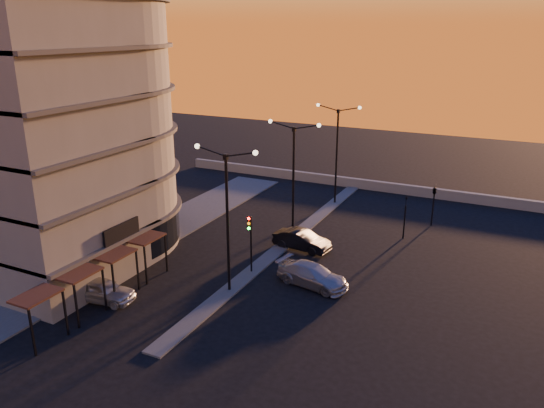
% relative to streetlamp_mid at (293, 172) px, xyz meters
% --- Properties ---
extents(ground, '(120.00, 120.00, 0.00)m').
position_rel_streetlamp_mid_xyz_m(ground, '(0.00, -10.00, -5.59)').
color(ground, black).
rests_on(ground, ground).
extents(sidewalk_west, '(5.00, 40.00, 0.12)m').
position_rel_streetlamp_mid_xyz_m(sidewalk_west, '(-10.50, -6.00, -5.53)').
color(sidewalk_west, '#454543').
rests_on(sidewalk_west, ground).
extents(median, '(1.20, 36.00, 0.12)m').
position_rel_streetlamp_mid_xyz_m(median, '(0.00, 0.00, -5.53)').
color(median, '#454543').
rests_on(median, ground).
extents(parapet, '(44.00, 0.50, 1.00)m').
position_rel_streetlamp_mid_xyz_m(parapet, '(2.00, 16.00, -5.09)').
color(parapet, gray).
rests_on(parapet, ground).
extents(building, '(14.35, 17.08, 25.00)m').
position_rel_streetlamp_mid_xyz_m(building, '(-14.00, -9.97, 6.32)').
color(building, slate).
rests_on(building, ground).
extents(streetlamp_near, '(4.32, 0.32, 9.51)m').
position_rel_streetlamp_mid_xyz_m(streetlamp_near, '(0.00, -10.00, 0.00)').
color(streetlamp_near, black).
rests_on(streetlamp_near, ground).
extents(streetlamp_mid, '(4.32, 0.32, 9.51)m').
position_rel_streetlamp_mid_xyz_m(streetlamp_mid, '(0.00, 0.00, 0.00)').
color(streetlamp_mid, black).
rests_on(streetlamp_mid, ground).
extents(streetlamp_far, '(4.32, 0.32, 9.51)m').
position_rel_streetlamp_mid_xyz_m(streetlamp_far, '(0.00, 10.00, 0.00)').
color(streetlamp_far, black).
rests_on(streetlamp_far, ground).
extents(traffic_light_main, '(0.28, 0.44, 4.25)m').
position_rel_streetlamp_mid_xyz_m(traffic_light_main, '(0.00, -7.13, -2.70)').
color(traffic_light_main, black).
rests_on(traffic_light_main, ground).
extents(signal_east_a, '(0.13, 0.16, 3.60)m').
position_rel_streetlamp_mid_xyz_m(signal_east_a, '(8.00, 4.00, -3.66)').
color(signal_east_a, black).
rests_on(signal_east_a, ground).
extents(signal_east_b, '(0.42, 1.99, 3.60)m').
position_rel_streetlamp_mid_xyz_m(signal_east_b, '(9.50, 8.00, -2.49)').
color(signal_east_b, black).
rests_on(signal_east_b, ground).
extents(car_hatchback, '(4.52, 2.33, 1.47)m').
position_rel_streetlamp_mid_xyz_m(car_hatchback, '(-6.50, -14.59, -4.86)').
color(car_hatchback, '#B7BBC0').
rests_on(car_hatchback, ground).
extents(car_sedan, '(4.63, 2.05, 1.48)m').
position_rel_streetlamp_mid_xyz_m(car_sedan, '(1.50, -1.65, -4.85)').
color(car_sedan, black).
rests_on(car_sedan, ground).
extents(car_wagon, '(5.25, 2.90, 1.44)m').
position_rel_streetlamp_mid_xyz_m(car_wagon, '(4.50, -6.85, -4.87)').
color(car_wagon, '#9899A0').
rests_on(car_wagon, ground).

